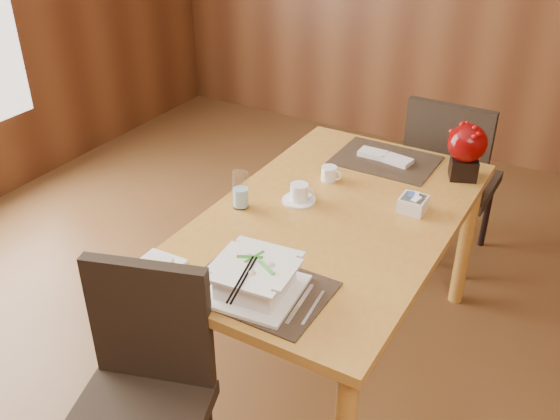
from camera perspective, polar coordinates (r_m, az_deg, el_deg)
The scene contains 13 objects.
dining_table at distance 2.51m, azimuth 4.77°, elevation -2.29°, with size 0.90×1.50×0.75m.
placemat_near at distance 2.05m, azimuth -1.91°, elevation -7.21°, with size 0.45×0.33×0.01m, color black.
placemat_far at distance 2.90m, azimuth 9.64°, elevation 4.53°, with size 0.45×0.33×0.01m, color black.
soup_setting at distance 2.01m, azimuth -2.29°, elevation -6.33°, with size 0.31×0.31×0.11m.
coffee_cup at distance 2.52m, azimuth 1.76°, elevation 1.47°, with size 0.14×0.14×0.08m.
water_glass at distance 2.47m, azimuth -3.64°, elevation 1.84°, with size 0.07×0.07×0.15m, color white.
creamer_jug at distance 2.69m, azimuth 4.50°, elevation 3.35°, with size 0.09×0.09×0.06m, color white, non-canonical shape.
sugar_caddy at distance 2.51m, azimuth 12.07°, elevation 0.53°, with size 0.10×0.10×0.06m, color white.
berry_decor at distance 2.77m, azimuth 16.70°, elevation 5.45°, with size 0.17×0.17×0.25m.
napkins_far at distance 2.90m, azimuth 9.73°, elevation 4.76°, with size 0.25×0.09×0.02m, color silver, non-canonical shape.
bread_plate at distance 2.19m, azimuth -11.19°, elevation -5.05°, with size 0.15×0.15×0.01m, color white.
near_chair at distance 2.12m, azimuth -12.48°, elevation -15.38°, with size 0.54×0.54×0.92m.
far_chair at distance 3.33m, azimuth 15.14°, elevation 3.23°, with size 0.44×0.45×0.95m.
Camera 1 is at (0.87, -1.31, 2.02)m, focal length 40.00 mm.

